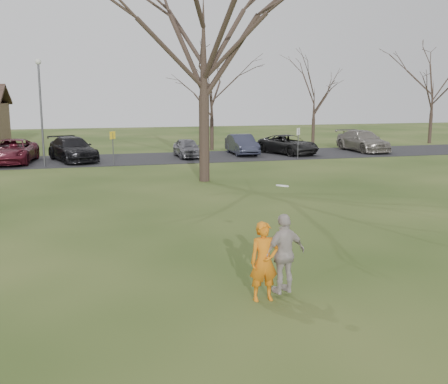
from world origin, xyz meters
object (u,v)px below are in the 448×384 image
(car_2, at_px, (12,151))
(car_4, at_px, (187,148))
(car_3, at_px, (73,149))
(car_6, at_px, (288,144))
(catching_play, at_px, (284,253))
(big_tree, at_px, (204,36))
(car_5, at_px, (242,144))
(player_defender, at_px, (264,262))
(car_7, at_px, (363,141))
(lamp_post, at_px, (40,99))

(car_2, relative_size, car_4, 1.43)
(car_3, distance_m, car_4, 7.51)
(car_6, height_order, catching_play, catching_play)
(car_3, distance_m, car_6, 14.91)
(car_4, height_order, big_tree, big_tree)
(car_4, distance_m, car_5, 4.15)
(player_defender, distance_m, car_6, 27.65)
(player_defender, bearing_deg, car_7, 58.40)
(car_2, distance_m, car_6, 18.52)
(car_3, distance_m, big_tree, 13.28)
(player_defender, distance_m, car_5, 27.06)
(lamp_post, distance_m, big_tree, 11.38)
(lamp_post, bearing_deg, car_5, 13.06)
(car_5, bearing_deg, car_6, -8.32)
(player_defender, distance_m, catching_play, 0.49)
(catching_play, height_order, big_tree, big_tree)
(car_6, bearing_deg, big_tree, -149.66)
(car_5, height_order, car_7, car_7)
(car_5, relative_size, big_tree, 0.31)
(big_tree, bearing_deg, car_7, 34.97)
(car_4, relative_size, car_5, 0.87)
(car_6, relative_size, big_tree, 0.35)
(car_6, xyz_separation_m, big_tree, (-8.52, -10.00, 6.28))
(car_7, xyz_separation_m, big_tree, (-14.65, -10.25, 6.19))
(car_4, height_order, lamp_post, lamp_post)
(player_defender, relative_size, car_5, 0.39)
(car_5, bearing_deg, car_3, -175.13)
(car_2, distance_m, catching_play, 26.26)
(car_3, distance_m, catching_play, 25.61)
(car_5, bearing_deg, lamp_post, -165.56)
(lamp_post, bearing_deg, car_6, 8.61)
(player_defender, xyz_separation_m, big_tree, (2.35, 15.42, 6.16))
(player_defender, height_order, car_7, player_defender)
(catching_play, relative_size, lamp_post, 0.37)
(lamp_post, bearing_deg, player_defender, -76.15)
(car_2, distance_m, lamp_post, 4.32)
(car_2, distance_m, car_5, 15.24)
(car_7, bearing_deg, catching_play, -124.66)
(car_6, distance_m, big_tree, 14.57)
(car_2, xyz_separation_m, car_6, (18.52, 0.38, -0.06))
(player_defender, xyz_separation_m, car_4, (3.47, 25.30, -0.16))
(lamp_post, bearing_deg, car_4, 14.65)
(player_defender, xyz_separation_m, car_2, (-7.65, 25.04, -0.06))
(car_7, height_order, big_tree, big_tree)
(car_6, distance_m, lamp_post, 17.03)
(car_2, height_order, car_4, car_2)
(catching_play, bearing_deg, car_7, 57.16)
(catching_play, xyz_separation_m, big_tree, (1.87, 15.35, 6.04))
(car_7, bearing_deg, car_2, 179.64)
(car_5, height_order, lamp_post, lamp_post)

